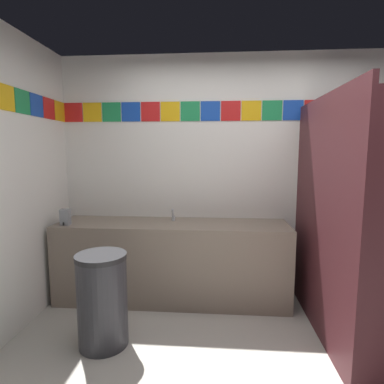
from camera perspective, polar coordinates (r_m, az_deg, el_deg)
name	(u,v)px	position (r m, az deg, el deg)	size (l,w,h in m)	color
wall_back	(239,175)	(3.47, 8.65, 3.05)	(3.88, 0.09, 2.58)	white
vanity_counter	(172,261)	(3.36, -3.60, -12.41)	(2.37, 0.58, 0.82)	gray
faucet_center	(173,216)	(3.32, -3.45, -4.41)	(0.04, 0.10, 0.14)	silver
soap_dispenser	(65,217)	(3.38, -22.13, -4.27)	(0.09, 0.09, 0.16)	gray
stall_divider	(355,224)	(2.67, 27.56, -5.27)	(0.92, 1.53, 2.01)	#471E23
toilet	(367,280)	(3.60, 29.27, -13.88)	(0.39, 0.49, 0.74)	white
trash_bin	(102,300)	(2.73, -16.02, -18.37)	(0.40, 0.40, 0.75)	#333338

